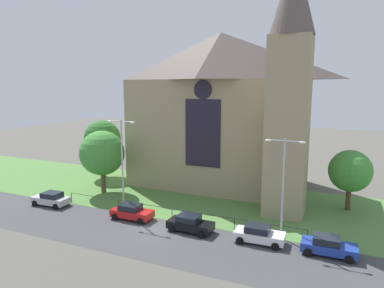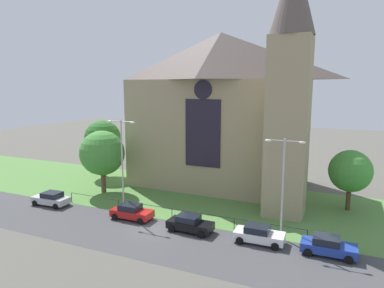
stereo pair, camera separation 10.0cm
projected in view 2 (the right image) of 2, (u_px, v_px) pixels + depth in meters
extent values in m
plane|color=#56544C|center=(198.00, 197.00, 41.83)|extent=(160.00, 160.00, 0.00)
cube|color=#424244|center=(145.00, 236.00, 31.00)|extent=(120.00, 8.00, 0.01)
cube|color=#517F3D|center=(191.00, 202.00, 40.02)|extent=(120.00, 20.00, 0.01)
cube|color=tan|center=(220.00, 133.00, 46.52)|extent=(22.00, 12.00, 14.00)
pyramid|color=#594C47|center=(221.00, 56.00, 44.87)|extent=(22.00, 12.00, 6.00)
cube|color=black|center=(203.00, 133.00, 40.95)|extent=(4.40, 0.16, 8.00)
cylinder|color=black|center=(203.00, 90.00, 40.10)|extent=(2.20, 0.15, 2.20)
cube|color=tan|center=(287.00, 128.00, 34.98)|extent=(4.00, 4.00, 18.00)
cylinder|color=black|center=(172.00, 209.00, 34.73)|extent=(25.94, 0.05, 0.05)
cylinder|color=black|center=(72.00, 197.00, 39.99)|extent=(0.07, 0.07, 1.10)
cylinder|color=black|center=(118.00, 205.00, 37.41)|extent=(0.06, 0.07, 1.10)
cylinder|color=black|center=(172.00, 214.00, 34.82)|extent=(0.06, 0.07, 1.10)
cylinder|color=black|center=(234.00, 224.00, 32.23)|extent=(0.06, 0.07, 1.10)
cylinder|color=black|center=(307.00, 236.00, 29.64)|extent=(0.07, 0.07, 1.10)
cylinder|color=#4C3823|center=(348.00, 198.00, 37.33)|extent=(0.49, 0.49, 2.64)
sphere|color=#428C38|center=(350.00, 171.00, 36.84)|extent=(4.47, 4.47, 4.47)
cylinder|color=brown|center=(104.00, 164.00, 51.51)|extent=(0.58, 0.58, 3.68)
sphere|color=#2D6B28|center=(103.00, 138.00, 50.88)|extent=(5.29, 5.29, 5.29)
cylinder|color=brown|center=(103.00, 181.00, 43.57)|extent=(0.61, 0.61, 2.96)
sphere|color=#428C38|center=(102.00, 153.00, 42.98)|extent=(5.54, 5.54, 5.54)
cylinder|color=#B2B2B7|center=(122.00, 166.00, 36.29)|extent=(0.16, 0.16, 9.83)
cylinder|color=#B2B2B7|center=(115.00, 121.00, 35.79)|extent=(1.40, 0.10, 0.10)
cylinder|color=#B2B2B7|center=(127.00, 122.00, 35.23)|extent=(1.40, 0.10, 0.10)
ellipsoid|color=white|center=(110.00, 121.00, 36.08)|extent=(0.57, 0.26, 0.20)
ellipsoid|color=white|center=(132.00, 123.00, 34.96)|extent=(0.57, 0.26, 0.20)
cylinder|color=#B2B2B7|center=(283.00, 190.00, 29.79)|extent=(0.16, 0.16, 8.87)
cylinder|color=#B2B2B7|center=(276.00, 140.00, 29.37)|extent=(1.40, 0.10, 0.10)
cylinder|color=#B2B2B7|center=(293.00, 141.00, 28.81)|extent=(1.40, 0.10, 0.10)
ellipsoid|color=white|center=(268.00, 140.00, 29.66)|extent=(0.57, 0.26, 0.20)
ellipsoid|color=white|center=(302.00, 143.00, 28.54)|extent=(0.57, 0.26, 0.20)
cube|color=#B7B7BC|center=(51.00, 200.00, 38.97)|extent=(4.28, 1.99, 0.70)
cube|color=black|center=(52.00, 195.00, 38.79)|extent=(2.07, 1.69, 0.55)
cylinder|color=black|center=(35.00, 203.00, 38.71)|extent=(0.65, 0.25, 0.64)
cylinder|color=black|center=(47.00, 198.00, 40.37)|extent=(0.65, 0.25, 0.64)
cylinder|color=black|center=(56.00, 206.00, 37.66)|extent=(0.65, 0.25, 0.64)
cylinder|color=black|center=(67.00, 201.00, 39.32)|extent=(0.65, 0.25, 0.64)
cube|color=#B21919|center=(132.00, 213.00, 34.89)|extent=(4.24, 1.89, 0.70)
cube|color=black|center=(130.00, 207.00, 34.86)|extent=(2.04, 1.64, 0.55)
cylinder|color=black|center=(149.00, 215.00, 35.20)|extent=(0.64, 0.23, 0.64)
cylinder|color=black|center=(140.00, 221.00, 33.56)|extent=(0.64, 0.23, 0.64)
cylinder|color=black|center=(125.00, 211.00, 36.31)|extent=(0.64, 0.23, 0.64)
cylinder|color=black|center=(115.00, 217.00, 34.68)|extent=(0.64, 0.23, 0.64)
cube|color=black|center=(190.00, 225.00, 31.92)|extent=(4.25, 1.91, 0.70)
cube|color=black|center=(188.00, 218.00, 31.90)|extent=(2.04, 1.65, 0.55)
cylinder|color=black|center=(209.00, 227.00, 32.15)|extent=(0.65, 0.24, 0.64)
cylinder|color=black|center=(201.00, 235.00, 30.54)|extent=(0.65, 0.24, 0.64)
cylinder|color=black|center=(181.00, 222.00, 33.39)|extent=(0.65, 0.24, 0.64)
cylinder|color=black|center=(172.00, 229.00, 31.79)|extent=(0.65, 0.24, 0.64)
cube|color=silver|center=(259.00, 236.00, 29.58)|extent=(4.25, 1.93, 0.70)
cube|color=black|center=(257.00, 229.00, 29.55)|extent=(2.05, 1.66, 0.55)
cylinder|color=black|center=(278.00, 238.00, 29.90)|extent=(0.65, 0.24, 0.64)
cylinder|color=black|center=(275.00, 247.00, 28.26)|extent=(0.65, 0.24, 0.64)
cylinder|color=black|center=(245.00, 232.00, 30.99)|extent=(0.65, 0.24, 0.64)
cylinder|color=black|center=(240.00, 241.00, 29.35)|extent=(0.65, 0.24, 0.64)
cube|color=#1E3899|center=(329.00, 248.00, 27.44)|extent=(4.21, 1.83, 0.70)
cube|color=black|center=(326.00, 240.00, 27.41)|extent=(2.01, 1.62, 0.55)
cylinder|color=black|center=(349.00, 250.00, 27.73)|extent=(0.64, 0.22, 0.64)
cylinder|color=black|center=(349.00, 260.00, 26.10)|extent=(0.64, 0.22, 0.64)
cylinder|color=black|center=(310.00, 243.00, 28.88)|extent=(0.64, 0.22, 0.64)
cylinder|color=black|center=(308.00, 253.00, 27.25)|extent=(0.64, 0.22, 0.64)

